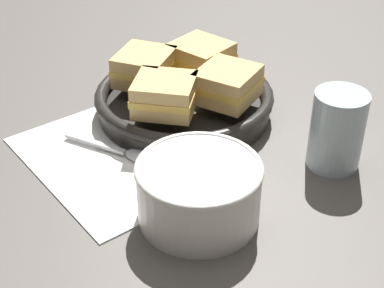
# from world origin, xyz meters

# --- Properties ---
(ground_plane) EXTENTS (4.00, 4.00, 0.00)m
(ground_plane) POSITION_xyz_m (0.00, 0.00, 0.00)
(ground_plane) COLOR #56514C
(napkin) EXTENTS (0.30, 0.27, 0.00)m
(napkin) POSITION_xyz_m (-0.05, -0.01, 0.00)
(napkin) COLOR white
(napkin) RESTS_ON ground_plane
(soup_bowl) EXTENTS (0.14, 0.14, 0.07)m
(soup_bowl) POSITION_xyz_m (0.11, -0.03, 0.04)
(soup_bowl) COLOR silver
(soup_bowl) RESTS_ON ground_plane
(spoon) EXTENTS (0.14, 0.06, 0.01)m
(spoon) POSITION_xyz_m (-0.04, -0.01, 0.01)
(spoon) COLOR silver
(spoon) RESTS_ON napkin
(skillet) EXTENTS (0.26, 0.26, 0.04)m
(skillet) POSITION_xyz_m (-0.06, 0.13, 0.02)
(skillet) COLOR black
(skillet) RESTS_ON ground_plane
(sandwich_near_left) EXTENTS (0.11, 0.11, 0.05)m
(sandwich_near_left) POSITION_xyz_m (-0.04, 0.07, 0.07)
(sandwich_near_left) COLOR #DBB26B
(sandwich_near_left) RESTS_ON skillet
(sandwich_near_right) EXTENTS (0.09, 0.10, 0.05)m
(sandwich_near_right) POSITION_xyz_m (-0.00, 0.15, 0.07)
(sandwich_near_right) COLOR #DBB26B
(sandwich_near_right) RESTS_ON skillet
(sandwich_far_left) EXTENTS (0.09, 0.08, 0.05)m
(sandwich_far_left) POSITION_xyz_m (-0.08, 0.19, 0.07)
(sandwich_far_left) COLOR #DBB26B
(sandwich_far_left) RESTS_ON skillet
(sandwich_far_right) EXTENTS (0.10, 0.11, 0.05)m
(sandwich_far_right) POSITION_xyz_m (-0.12, 0.11, 0.07)
(sandwich_far_right) COLOR #DBB26B
(sandwich_far_right) RESTS_ON skillet
(drinking_glass) EXTENTS (0.07, 0.07, 0.10)m
(drinking_glass) POSITION_xyz_m (0.17, 0.17, 0.05)
(drinking_glass) COLOR silver
(drinking_glass) RESTS_ON ground_plane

